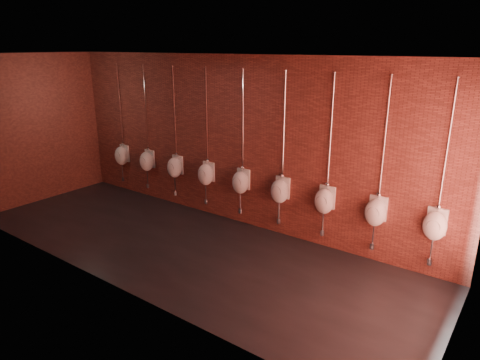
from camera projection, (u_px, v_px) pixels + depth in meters
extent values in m
plane|color=black|center=(183.00, 247.00, 7.41)|extent=(8.50, 8.50, 0.00)
cube|color=black|center=(175.00, 55.00, 6.45)|extent=(8.50, 3.00, 0.04)
cube|color=brown|center=(235.00, 142.00, 8.09)|extent=(8.50, 0.04, 3.20)
cube|color=brown|center=(102.00, 181.00, 5.78)|extent=(8.50, 0.04, 3.20)
cube|color=brown|center=(38.00, 129.00, 9.32)|extent=(0.04, 3.00, 3.20)
cube|color=brown|center=(470.00, 218.00, 4.54)|extent=(0.04, 3.00, 3.20)
ellipsoid|color=white|center=(121.00, 156.00, 10.03)|extent=(0.34, 0.29, 0.44)
cube|color=white|center=(125.00, 153.00, 10.10)|extent=(0.28, 0.04, 0.40)
cylinder|color=#969696|center=(117.00, 156.00, 9.94)|extent=(0.19, 0.02, 0.19)
cylinder|color=silver|center=(120.00, 106.00, 9.75)|extent=(0.02, 0.02, 1.86)
sphere|color=silver|center=(123.00, 144.00, 10.01)|extent=(0.08, 0.08, 0.08)
cylinder|color=silver|center=(117.00, 64.00, 9.47)|extent=(0.05, 0.05, 0.01)
cylinder|color=silver|center=(123.00, 169.00, 10.13)|extent=(0.03, 0.03, 0.35)
cylinder|color=silver|center=(123.00, 179.00, 10.20)|extent=(0.08, 0.08, 0.11)
cylinder|color=silver|center=(126.00, 178.00, 10.26)|extent=(0.03, 0.15, 0.03)
ellipsoid|color=white|center=(147.00, 161.00, 9.54)|extent=(0.34, 0.29, 0.44)
cube|color=white|center=(150.00, 158.00, 9.61)|extent=(0.28, 0.04, 0.40)
cylinder|color=#969696|center=(143.00, 161.00, 9.45)|extent=(0.19, 0.02, 0.19)
cylinder|color=silver|center=(146.00, 109.00, 9.26)|extent=(0.02, 0.02, 1.86)
sphere|color=silver|center=(148.00, 149.00, 9.52)|extent=(0.08, 0.08, 0.08)
cylinder|color=silver|center=(143.00, 65.00, 8.98)|extent=(0.05, 0.05, 0.01)
cylinder|color=silver|center=(148.00, 176.00, 9.64)|extent=(0.03, 0.03, 0.35)
cylinder|color=silver|center=(148.00, 185.00, 9.72)|extent=(0.08, 0.08, 0.11)
cylinder|color=silver|center=(151.00, 185.00, 9.77)|extent=(0.03, 0.15, 0.03)
ellipsoid|color=white|center=(174.00, 168.00, 9.06)|extent=(0.34, 0.29, 0.44)
cube|color=white|center=(178.00, 165.00, 9.13)|extent=(0.28, 0.04, 0.40)
cylinder|color=#969696|center=(171.00, 168.00, 8.96)|extent=(0.19, 0.02, 0.19)
cylinder|color=silver|center=(175.00, 113.00, 8.78)|extent=(0.02, 0.02, 1.86)
sphere|color=silver|center=(176.00, 154.00, 9.03)|extent=(0.08, 0.08, 0.08)
cylinder|color=silver|center=(173.00, 66.00, 8.49)|extent=(0.05, 0.05, 0.01)
cylinder|color=silver|center=(175.00, 183.00, 9.16)|extent=(0.03, 0.03, 0.35)
cylinder|color=silver|center=(176.00, 193.00, 9.23)|extent=(0.08, 0.08, 0.11)
cylinder|color=silver|center=(178.00, 192.00, 9.29)|extent=(0.03, 0.15, 0.03)
ellipsoid|color=white|center=(206.00, 175.00, 8.57)|extent=(0.34, 0.29, 0.44)
cube|color=white|center=(209.00, 171.00, 8.64)|extent=(0.28, 0.04, 0.40)
cylinder|color=#969696|center=(202.00, 175.00, 8.48)|extent=(0.19, 0.02, 0.19)
cylinder|color=silver|center=(207.00, 117.00, 8.29)|extent=(0.02, 0.02, 1.86)
sphere|color=silver|center=(208.00, 161.00, 8.55)|extent=(0.08, 0.08, 0.08)
cylinder|color=silver|center=(206.00, 67.00, 8.01)|extent=(0.05, 0.05, 0.01)
cylinder|color=silver|center=(206.00, 190.00, 8.67)|extent=(0.03, 0.03, 0.35)
cylinder|color=silver|center=(206.00, 201.00, 8.74)|extent=(0.08, 0.08, 0.11)
cylinder|color=silver|center=(209.00, 200.00, 8.80)|extent=(0.03, 0.15, 0.03)
ellipsoid|color=white|center=(240.00, 182.00, 8.09)|extent=(0.34, 0.29, 0.44)
cube|color=white|center=(244.00, 179.00, 8.15)|extent=(0.28, 0.04, 0.40)
cylinder|color=#969696|center=(237.00, 183.00, 7.99)|extent=(0.19, 0.02, 0.19)
cylinder|color=silver|center=(243.00, 121.00, 7.80)|extent=(0.02, 0.02, 1.86)
sphere|color=silver|center=(243.00, 168.00, 8.06)|extent=(0.08, 0.08, 0.08)
cylinder|color=silver|center=(243.00, 69.00, 7.52)|extent=(0.05, 0.05, 0.01)
cylinder|color=silver|center=(240.00, 199.00, 8.19)|extent=(0.03, 0.03, 0.35)
cylinder|color=silver|center=(240.00, 210.00, 8.26)|extent=(0.08, 0.08, 0.11)
cylinder|color=silver|center=(243.00, 209.00, 8.31)|extent=(0.03, 0.15, 0.03)
ellipsoid|color=white|center=(280.00, 191.00, 7.60)|extent=(0.34, 0.29, 0.44)
cube|color=white|center=(283.00, 187.00, 7.67)|extent=(0.28, 0.04, 0.40)
cylinder|color=#969696|center=(276.00, 191.00, 7.51)|extent=(0.19, 0.02, 0.19)
cylinder|color=silver|center=(284.00, 126.00, 7.32)|extent=(0.02, 0.02, 1.86)
sphere|color=silver|center=(282.00, 176.00, 7.58)|extent=(0.08, 0.08, 0.08)
cylinder|color=silver|center=(286.00, 70.00, 7.04)|extent=(0.05, 0.05, 0.01)
cylinder|color=silver|center=(279.00, 209.00, 7.70)|extent=(0.03, 0.03, 0.35)
cylinder|color=silver|center=(279.00, 221.00, 7.77)|extent=(0.08, 0.08, 0.11)
cylinder|color=silver|center=(281.00, 219.00, 7.83)|extent=(0.03, 0.15, 0.03)
ellipsoid|color=white|center=(324.00, 201.00, 7.11)|extent=(0.34, 0.29, 0.44)
cube|color=white|center=(327.00, 197.00, 7.18)|extent=(0.28, 0.04, 0.40)
cylinder|color=#969696|center=(321.00, 202.00, 7.02)|extent=(0.19, 0.02, 0.19)
cylinder|color=silver|center=(331.00, 132.00, 6.83)|extent=(0.02, 0.02, 1.86)
sphere|color=silver|center=(327.00, 184.00, 7.09)|extent=(0.08, 0.08, 0.08)
cylinder|color=silver|center=(335.00, 72.00, 6.55)|extent=(0.05, 0.05, 0.01)
cylinder|color=silver|center=(323.00, 220.00, 7.21)|extent=(0.03, 0.03, 0.35)
cylinder|color=silver|center=(322.00, 232.00, 7.29)|extent=(0.08, 0.08, 0.11)
cylinder|color=silver|center=(324.00, 231.00, 7.34)|extent=(0.03, 0.15, 0.03)
ellipsoid|color=white|center=(375.00, 213.00, 6.63)|extent=(0.34, 0.29, 0.44)
cube|color=white|center=(378.00, 208.00, 6.70)|extent=(0.28, 0.04, 0.40)
cylinder|color=#969696|center=(373.00, 213.00, 6.53)|extent=(0.19, 0.02, 0.19)
cylinder|color=silver|center=(385.00, 139.00, 6.35)|extent=(0.02, 0.02, 1.86)
sphere|color=silver|center=(379.00, 195.00, 6.60)|extent=(0.08, 0.08, 0.08)
cylinder|color=silver|center=(392.00, 75.00, 6.06)|extent=(0.05, 0.05, 0.01)
cylinder|color=silver|center=(373.00, 232.00, 6.73)|extent=(0.03, 0.03, 0.35)
cylinder|color=silver|center=(372.00, 246.00, 6.80)|extent=(0.08, 0.08, 0.11)
cylinder|color=silver|center=(374.00, 244.00, 6.86)|extent=(0.03, 0.15, 0.03)
ellipsoid|color=white|center=(435.00, 226.00, 6.14)|extent=(0.34, 0.29, 0.44)
cube|color=white|center=(437.00, 221.00, 6.21)|extent=(0.28, 0.04, 0.40)
cylinder|color=#969696|center=(433.00, 227.00, 6.05)|extent=(0.19, 0.02, 0.19)
cylinder|color=silver|center=(448.00, 147.00, 5.86)|extent=(0.02, 0.02, 1.86)
sphere|color=silver|center=(439.00, 207.00, 6.12)|extent=(0.08, 0.08, 0.08)
cylinder|color=silver|center=(458.00, 77.00, 5.58)|extent=(0.05, 0.05, 0.01)
cylinder|color=silver|center=(432.00, 247.00, 6.24)|extent=(0.03, 0.03, 0.35)
cylinder|color=silver|center=(429.00, 261.00, 6.31)|extent=(0.08, 0.08, 0.11)
cylinder|color=silver|center=(431.00, 259.00, 6.37)|extent=(0.03, 0.15, 0.03)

